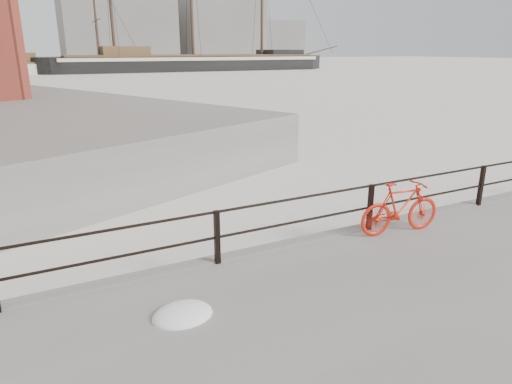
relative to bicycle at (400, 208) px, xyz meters
name	(u,v)px	position (x,y,z in m)	size (l,w,h in m)	color
ground	(471,216)	(3.07, 0.58, -0.91)	(400.00, 400.00, 0.00)	white
guardrail	(481,186)	(3.07, 0.43, -0.06)	(28.00, 0.10, 1.00)	black
bicycle	(400,208)	(0.00, 0.00, 0.00)	(1.85, 0.28, 1.12)	red
barque_black	(194,71)	(24.93, 81.07, -0.91)	(65.06, 21.29, 36.46)	black
schooner_mid	(63,73)	(0.96, 81.58, -0.91)	(28.11, 11.89, 20.29)	beige
industrial_west	(118,32)	(23.07, 140.58, 8.09)	(32.00, 18.00, 18.00)	gray
industrial_mid	(220,25)	(58.07, 145.58, 11.09)	(26.00, 20.00, 24.00)	gray
industrial_east	(271,41)	(81.07, 150.58, 6.09)	(20.00, 16.00, 14.00)	gray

